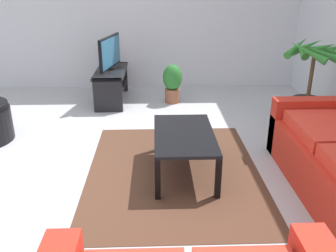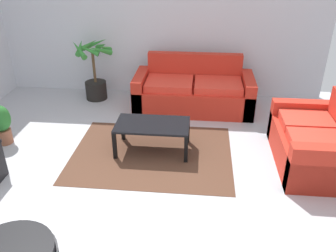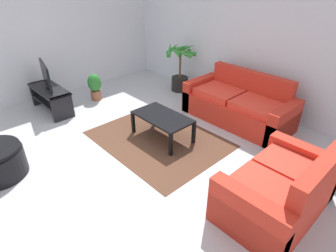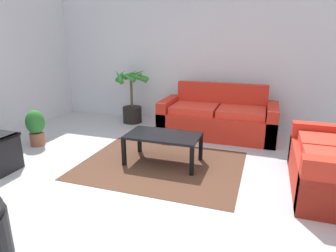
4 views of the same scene
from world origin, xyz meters
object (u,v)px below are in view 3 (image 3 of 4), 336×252
at_px(tv_stand, 50,96).
at_px(potted_plant_small, 95,86).
at_px(tv, 46,75).
at_px(potted_palm, 180,70).
at_px(coffee_table, 162,119).
at_px(couch_main, 238,106).
at_px(couch_loveseat, 279,191).

relative_size(tv_stand, potted_plant_small, 1.85).
xyz_separation_m(tv, potted_palm, (1.01, 2.68, -0.26)).
xyz_separation_m(tv_stand, coffee_table, (2.31, 0.95, 0.04)).
height_order(coffee_table, potted_plant_small, potted_plant_small).
bearing_deg(potted_plant_small, couch_main, 28.62).
bearing_deg(tv, tv_stand, -102.79).
height_order(couch_main, couch_loveseat, same).
relative_size(tv, potted_palm, 0.74).
bearing_deg(tv, coffee_table, 22.31).
bearing_deg(potted_plant_small, potted_palm, 62.87).
distance_m(couch_loveseat, tv, 4.57).
bearing_deg(couch_main, couch_loveseat, -44.01).
distance_m(tv_stand, coffee_table, 2.50).
distance_m(couch_main, potted_palm, 1.85).
bearing_deg(coffee_table, potted_palm, 126.94).
distance_m(tv, potted_palm, 2.87).
relative_size(couch_loveseat, coffee_table, 1.43).
xyz_separation_m(couch_main, potted_plant_small, (-2.71, -1.48, 0.02)).
xyz_separation_m(couch_main, potted_palm, (-1.82, 0.26, 0.20)).
bearing_deg(tv_stand, potted_plant_small, 82.90).
distance_m(couch_loveseat, coffee_table, 2.16).
height_order(tv, coffee_table, tv).
relative_size(tv_stand, coffee_table, 1.09).
xyz_separation_m(couch_main, couch_loveseat, (1.64, -1.58, -0.00)).
relative_size(couch_main, potted_plant_small, 3.40).
xyz_separation_m(potted_palm, potted_plant_small, (-0.89, -1.74, -0.17)).
height_order(couch_main, potted_palm, potted_palm).
bearing_deg(tv, couch_main, 40.52).
distance_m(tv_stand, potted_plant_small, 0.95).
bearing_deg(couch_loveseat, tv, -169.46).
bearing_deg(couch_loveseat, potted_palm, 151.89).
bearing_deg(tv, couch_loveseat, 10.54).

